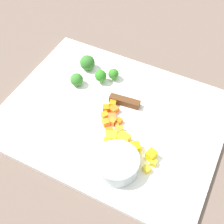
# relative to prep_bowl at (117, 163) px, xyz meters

# --- Properties ---
(ground_plane) EXTENTS (4.00, 4.00, 0.00)m
(ground_plane) POSITION_rel_prep_bowl_xyz_m (-0.07, 0.12, -0.03)
(ground_plane) COLOR brown
(cutting_board) EXTENTS (0.50, 0.39, 0.01)m
(cutting_board) POSITION_rel_prep_bowl_xyz_m (-0.07, 0.12, -0.02)
(cutting_board) COLOR white
(cutting_board) RESTS_ON ground_plane
(prep_bowl) EXTENTS (0.09, 0.09, 0.03)m
(prep_bowl) POSITION_rel_prep_bowl_xyz_m (0.00, 0.00, 0.00)
(prep_bowl) COLOR #B0BEC2
(prep_bowl) RESTS_ON cutting_board
(chef_knife) EXTENTS (0.31, 0.06, 0.02)m
(chef_knife) POSITION_rel_prep_bowl_xyz_m (0.01, 0.17, -0.01)
(chef_knife) COLOR silver
(chef_knife) RESTS_ON cutting_board
(carrot_dice_0) EXTENTS (0.02, 0.02, 0.01)m
(carrot_dice_0) POSITION_rel_prep_bowl_xyz_m (-0.05, 0.10, -0.01)
(carrot_dice_0) COLOR orange
(carrot_dice_0) RESTS_ON cutting_board
(carrot_dice_1) EXTENTS (0.02, 0.02, 0.01)m
(carrot_dice_1) POSITION_rel_prep_bowl_xyz_m (-0.07, 0.13, -0.01)
(carrot_dice_1) COLOR orange
(carrot_dice_1) RESTS_ON cutting_board
(carrot_dice_2) EXTENTS (0.02, 0.03, 0.01)m
(carrot_dice_2) POSITION_rel_prep_bowl_xyz_m (-0.06, 0.11, -0.01)
(carrot_dice_2) COLOR orange
(carrot_dice_2) RESTS_ON cutting_board
(carrot_dice_3) EXTENTS (0.01, 0.01, 0.01)m
(carrot_dice_3) POSITION_rel_prep_bowl_xyz_m (-0.02, 0.07, -0.01)
(carrot_dice_3) COLOR orange
(carrot_dice_3) RESTS_ON cutting_board
(carrot_dice_4) EXTENTS (0.01, 0.02, 0.01)m
(carrot_dice_4) POSITION_rel_prep_bowl_xyz_m (-0.06, 0.10, -0.01)
(carrot_dice_4) COLOR orange
(carrot_dice_4) RESTS_ON cutting_board
(carrot_dice_5) EXTENTS (0.02, 0.02, 0.01)m
(carrot_dice_5) POSITION_rel_prep_bowl_xyz_m (-0.07, 0.09, -0.01)
(carrot_dice_5) COLOR orange
(carrot_dice_5) RESTS_ON cutting_board
(carrot_dice_6) EXTENTS (0.01, 0.01, 0.01)m
(carrot_dice_6) POSITION_rel_prep_bowl_xyz_m (-0.07, 0.16, -0.01)
(carrot_dice_6) COLOR orange
(carrot_dice_6) RESTS_ON cutting_board
(carrot_dice_7) EXTENTS (0.02, 0.02, 0.01)m
(carrot_dice_7) POSITION_rel_prep_bowl_xyz_m (-0.05, 0.07, -0.01)
(carrot_dice_7) COLOR orange
(carrot_dice_7) RESTS_ON cutting_board
(carrot_dice_8) EXTENTS (0.02, 0.02, 0.01)m
(carrot_dice_8) POSITION_rel_prep_bowl_xyz_m (-0.08, 0.13, -0.01)
(carrot_dice_8) COLOR orange
(carrot_dice_8) RESTS_ON cutting_board
(carrot_dice_9) EXTENTS (0.02, 0.02, 0.01)m
(carrot_dice_9) POSITION_rel_prep_bowl_xyz_m (-0.08, 0.14, -0.01)
(carrot_dice_9) COLOR orange
(carrot_dice_9) RESTS_ON cutting_board
(carrot_dice_10) EXTENTS (0.02, 0.02, 0.01)m
(carrot_dice_10) POSITION_rel_prep_bowl_xyz_m (-0.09, 0.12, -0.01)
(carrot_dice_10) COLOR orange
(carrot_dice_10) RESTS_ON cutting_board
(carrot_dice_11) EXTENTS (0.02, 0.02, 0.01)m
(carrot_dice_11) POSITION_rel_prep_bowl_xyz_m (-0.03, 0.08, -0.01)
(carrot_dice_11) COLOR orange
(carrot_dice_11) RESTS_ON cutting_board
(carrot_dice_12) EXTENTS (0.01, 0.01, 0.01)m
(carrot_dice_12) POSITION_rel_prep_bowl_xyz_m (-0.05, 0.09, -0.01)
(carrot_dice_12) COLOR orange
(carrot_dice_12) RESTS_ON cutting_board
(carrot_dice_13) EXTENTS (0.02, 0.02, 0.01)m
(carrot_dice_13) POSITION_rel_prep_bowl_xyz_m (-0.08, 0.10, -0.01)
(carrot_dice_13) COLOR orange
(carrot_dice_13) RESTS_ON cutting_board
(pepper_dice_0) EXTENTS (0.02, 0.02, 0.01)m
(pepper_dice_0) POSITION_rel_prep_bowl_xyz_m (-0.03, 0.08, -0.01)
(pepper_dice_0) COLOR yellow
(pepper_dice_0) RESTS_ON cutting_board
(pepper_dice_1) EXTENTS (0.02, 0.03, 0.02)m
(pepper_dice_1) POSITION_rel_prep_bowl_xyz_m (-0.01, 0.06, -0.01)
(pepper_dice_1) COLOR yellow
(pepper_dice_1) RESTS_ON cutting_board
(pepper_dice_2) EXTENTS (0.03, 0.03, 0.02)m
(pepper_dice_2) POSITION_rel_prep_bowl_xyz_m (0.02, 0.05, -0.01)
(pepper_dice_2) COLOR yellow
(pepper_dice_2) RESTS_ON cutting_board
(pepper_dice_3) EXTENTS (0.02, 0.02, 0.02)m
(pepper_dice_3) POSITION_rel_prep_bowl_xyz_m (0.05, 0.05, -0.01)
(pepper_dice_3) COLOR yellow
(pepper_dice_3) RESTS_ON cutting_board
(pepper_dice_4) EXTENTS (0.02, 0.02, 0.01)m
(pepper_dice_4) POSITION_rel_prep_bowl_xyz_m (-0.02, 0.07, -0.01)
(pepper_dice_4) COLOR yellow
(pepper_dice_4) RESTS_ON cutting_board
(pepper_dice_5) EXTENTS (0.01, 0.01, 0.01)m
(pepper_dice_5) POSITION_rel_prep_bowl_xyz_m (0.06, 0.04, -0.01)
(pepper_dice_5) COLOR yellow
(pepper_dice_5) RESTS_ON cutting_board
(pepper_dice_6) EXTENTS (0.02, 0.02, 0.01)m
(pepper_dice_6) POSITION_rel_prep_bowl_xyz_m (0.06, 0.02, -0.01)
(pepper_dice_6) COLOR yellow
(pepper_dice_6) RESTS_ON cutting_board
(pepper_dice_7) EXTENTS (0.03, 0.03, 0.02)m
(pepper_dice_7) POSITION_rel_prep_bowl_xyz_m (-0.04, 0.06, -0.01)
(pepper_dice_7) COLOR yellow
(pepper_dice_7) RESTS_ON cutting_board
(pepper_dice_8) EXTENTS (0.02, 0.02, 0.01)m
(pepper_dice_8) POSITION_rel_prep_bowl_xyz_m (-0.04, 0.04, -0.01)
(pepper_dice_8) COLOR yellow
(pepper_dice_8) RESTS_ON cutting_board
(broccoli_floret_0) EXTENTS (0.03, 0.03, 0.03)m
(broccoli_floret_0) POSITION_rel_prep_bowl_xyz_m (-0.12, 0.22, -0.00)
(broccoli_floret_0) COLOR #82BB61
(broccoli_floret_0) RESTS_ON cutting_board
(broccoli_floret_1) EXTENTS (0.04, 0.04, 0.04)m
(broccoli_floret_1) POSITION_rel_prep_bowl_xyz_m (-0.20, 0.23, 0.00)
(broccoli_floret_1) COLOR #86B867
(broccoli_floret_1) RESTS_ON cutting_board
(broccoli_floret_2) EXTENTS (0.03, 0.03, 0.04)m
(broccoli_floret_2) POSITION_rel_prep_bowl_xyz_m (-0.14, 0.20, 0.00)
(broccoli_floret_2) COLOR #90C36B
(broccoli_floret_2) RESTS_ON cutting_board
(broccoli_floret_3) EXTENTS (0.03, 0.03, 0.03)m
(broccoli_floret_3) POSITION_rel_prep_bowl_xyz_m (-0.19, 0.16, -0.00)
(broccoli_floret_3) COLOR #8BC163
(broccoli_floret_3) RESTS_ON cutting_board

